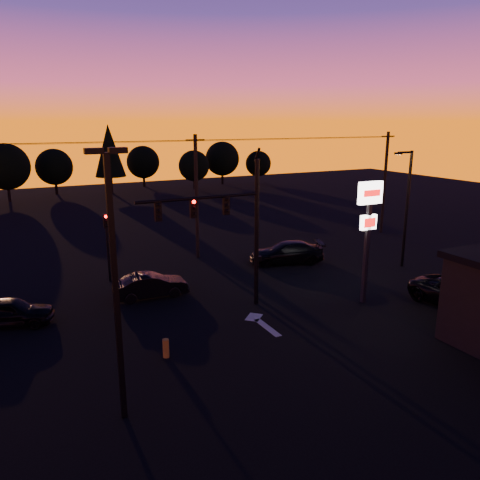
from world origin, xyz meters
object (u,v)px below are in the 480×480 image
Objects in this scene: traffic_signal_mast at (230,220)px; pylon_sign at (369,217)px; parking_lot_light at (114,271)px; streetlight at (406,204)px; suv_parked at (462,294)px; car_left at (10,312)px; car_right at (287,252)px; secondary_signal at (107,238)px; car_mid at (151,285)px; bollard at (166,348)px.

traffic_signal_mast is 7.52m from pylon_sign.
parking_lot_light reaches higher than streetlight.
traffic_signal_mast is 13.25m from suv_parked.
streetlight is at bearing 21.65° from parking_lot_light.
streetlight is 25.04m from car_left.
traffic_signal_mast is 1.63× the size of car_right.
secondary_signal is 19.89m from streetlight.
car_mid is (-3.33, 3.67, -4.24)m from traffic_signal_mast.
traffic_signal_mast is 6.52m from car_mid.
bollard is at bearing 172.12° from car_mid.
car_mid is (4.07, 10.66, -4.57)m from parking_lot_light.
traffic_signal_mast reaches higher than secondary_signal.
car_left is 0.98× the size of car_mid.
parking_lot_light is 11.51m from car_left.
streetlight is at bearing 6.14° from traffic_signal_mast.
suv_parked is (11.29, -5.53, -4.17)m from traffic_signal_mast.
traffic_signal_mast is at bearing 36.87° from bollard.
car_left is at bearing 164.12° from traffic_signal_mast.
car_left is at bearing 98.37° from car_mid.
bollard is 7.42m from car_mid.
streetlight is (18.91, -5.99, 1.56)m from secondary_signal.
parking_lot_light is 1.73× the size of car_right.
streetlight is 1.89× the size of car_mid.
pylon_sign reaches higher than car_mid.
car_left is 7.41m from car_mid.
parking_lot_light is (-2.50, -14.49, 2.41)m from secondary_signal.
parking_lot_light is 2.16× the size of car_mid.
parking_lot_light is 1.34× the size of pylon_sign.
pylon_sign is at bearing 17.23° from parking_lot_light.
pylon_sign reaches higher than car_right.
car_left is (-3.31, 10.04, -4.56)m from parking_lot_light.
secondary_signal is 0.64× the size of pylon_sign.
secondary_signal reaches higher than car_left.
car_right reaches higher than bollard.
suv_parked reaches higher than car_left.
traffic_signal_mast is at bearing 43.37° from parking_lot_light.
car_right is (7.27, 5.85, -4.17)m from traffic_signal_mast.
secondary_signal is 0.48× the size of parking_lot_light.
traffic_signal_mast reaches higher than streetlight.
car_right is at bearing 101.81° from suv_parked.
pylon_sign is 1.61× the size of car_mid.
pylon_sign is 1.29× the size of car_right.
parking_lot_light reaches higher than car_mid.
pylon_sign is (7.10, -2.49, -0.02)m from traffic_signal_mast.
streetlight reaches higher than bollard.
streetlight is at bearing 74.71° from car_right.
car_mid is 0.77× the size of suv_parked.
parking_lot_light is at bearing -143.19° from car_left.
car_mid is 0.80× the size of car_right.
parking_lot_light reaches higher than car_left.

